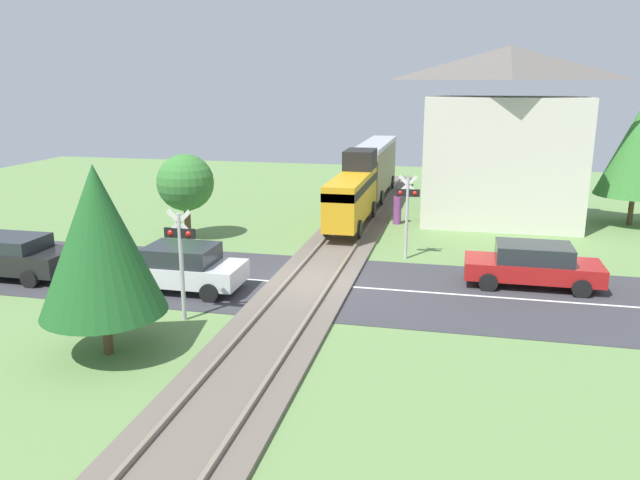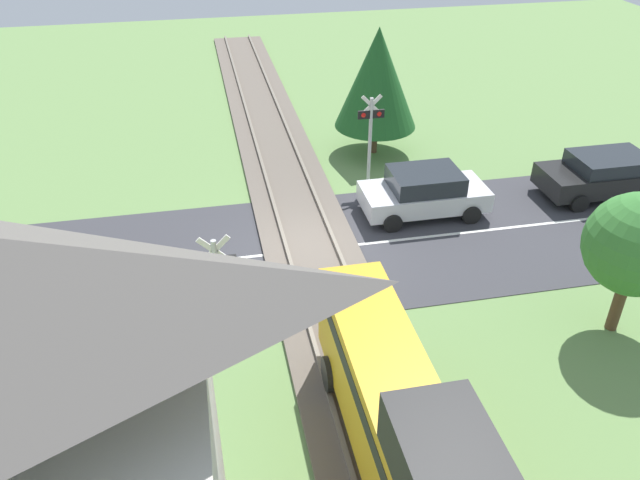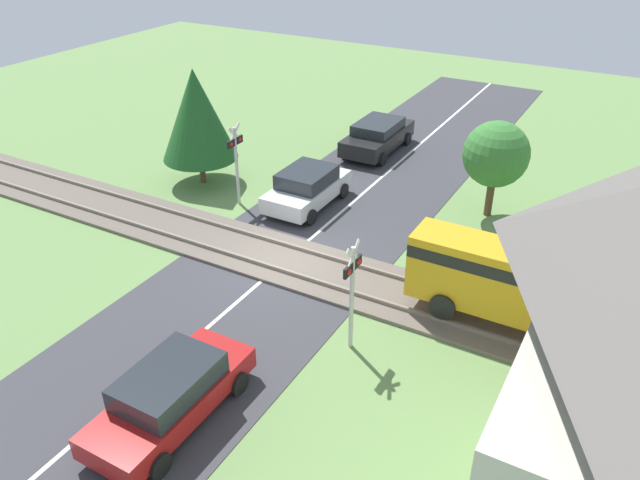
{
  "view_description": "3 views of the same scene",
  "coord_description": "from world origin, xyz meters",
  "px_view_note": "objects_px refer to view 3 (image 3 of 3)",
  "views": [
    {
      "loc": [
        4.62,
        -19.21,
        6.63
      ],
      "look_at": [
        0.0,
        1.34,
        1.2
      ],
      "focal_mm": 35.0,
      "sensor_mm": 36.0,
      "label": 1
    },
    {
      "loc": [
        2.79,
        15.02,
        10.07
      ],
      "look_at": [
        0.0,
        1.34,
        1.2
      ],
      "focal_mm": 35.0,
      "sensor_mm": 36.0,
      "label": 2
    },
    {
      "loc": [
        14.69,
        9.61,
        10.91
      ],
      "look_at": [
        0.0,
        1.34,
        1.2
      ],
      "focal_mm": 35.0,
      "sensor_mm": 36.0,
      "label": 3
    }
  ],
  "objects_px": {
    "car_behind_queue": "(378,135)",
    "car_far_side": "(171,394)",
    "car_near_crossing": "(307,187)",
    "crossing_signal_west_approach": "(236,154)",
    "crossing_signal_east_approach": "(352,283)",
    "pedestrian_by_station": "(588,378)"
  },
  "relations": [
    {
      "from": "car_near_crossing",
      "to": "pedestrian_by_station",
      "type": "xyz_separation_m",
      "value": [
        5.79,
        11.12,
        -0.07
      ]
    },
    {
      "from": "car_behind_queue",
      "to": "crossing_signal_east_approach",
      "type": "xyz_separation_m",
      "value": [
        13.14,
        5.29,
        1.28
      ]
    },
    {
      "from": "car_behind_queue",
      "to": "crossing_signal_west_approach",
      "type": "height_order",
      "value": "crossing_signal_west_approach"
    },
    {
      "from": "car_behind_queue",
      "to": "pedestrian_by_station",
      "type": "relative_size",
      "value": 2.87
    },
    {
      "from": "pedestrian_by_station",
      "to": "crossing_signal_east_approach",
      "type": "bearing_deg",
      "value": -81.01
    },
    {
      "from": "car_near_crossing",
      "to": "crossing_signal_west_approach",
      "type": "height_order",
      "value": "crossing_signal_west_approach"
    },
    {
      "from": "crossing_signal_west_approach",
      "to": "pedestrian_by_station",
      "type": "xyz_separation_m",
      "value": [
        4.65,
        13.53,
        -1.35
      ]
    },
    {
      "from": "pedestrian_by_station",
      "to": "car_near_crossing",
      "type": "bearing_deg",
      "value": -117.51
    },
    {
      "from": "crossing_signal_west_approach",
      "to": "crossing_signal_east_approach",
      "type": "distance_m",
      "value": 9.5
    },
    {
      "from": "car_behind_queue",
      "to": "crossing_signal_east_approach",
      "type": "bearing_deg",
      "value": 21.92
    },
    {
      "from": "car_far_side",
      "to": "crossing_signal_west_approach",
      "type": "relative_size",
      "value": 1.35
    },
    {
      "from": "crossing_signal_east_approach",
      "to": "car_far_side",
      "type": "bearing_deg",
      "value": -28.96
    },
    {
      "from": "car_near_crossing",
      "to": "crossing_signal_west_approach",
      "type": "distance_m",
      "value": 2.96
    },
    {
      "from": "crossing_signal_east_approach",
      "to": "crossing_signal_west_approach",
      "type": "bearing_deg",
      "value": -125.89
    },
    {
      "from": "car_behind_queue",
      "to": "car_near_crossing",
      "type": "bearing_deg",
      "value": -0.0
    },
    {
      "from": "crossing_signal_west_approach",
      "to": "pedestrian_by_station",
      "type": "bearing_deg",
      "value": 71.05
    },
    {
      "from": "crossing_signal_west_approach",
      "to": "crossing_signal_east_approach",
      "type": "height_order",
      "value": "same"
    },
    {
      "from": "car_behind_queue",
      "to": "car_far_side",
      "type": "bearing_deg",
      "value": 9.35
    },
    {
      "from": "car_near_crossing",
      "to": "car_far_side",
      "type": "distance_m",
      "value": 11.44
    },
    {
      "from": "car_behind_queue",
      "to": "crossing_signal_east_approach",
      "type": "height_order",
      "value": "crossing_signal_east_approach"
    },
    {
      "from": "crossing_signal_east_approach",
      "to": "car_behind_queue",
      "type": "bearing_deg",
      "value": -158.08
    },
    {
      "from": "car_behind_queue",
      "to": "crossing_signal_west_approach",
      "type": "xyz_separation_m",
      "value": [
        7.57,
        -2.41,
        1.28
      ]
    }
  ]
}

